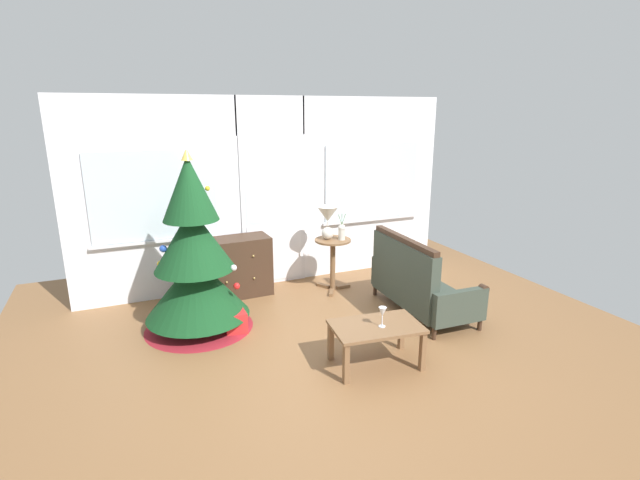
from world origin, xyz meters
name	(u,v)px	position (x,y,z in m)	size (l,w,h in m)	color
ground_plane	(336,346)	(0.00, 0.00, 0.00)	(6.76, 6.76, 0.00)	brown
back_wall_with_door	(272,193)	(0.00, 2.08, 1.28)	(5.20, 0.14, 2.55)	white
christmas_tree	(195,263)	(-1.24, 1.01, 0.76)	(1.20, 1.20, 1.99)	#4C331E
dresser_cabinet	(235,267)	(-0.62, 1.79, 0.39)	(0.91, 0.47, 0.78)	#3D281C
settee_sofa	(417,283)	(1.24, 0.39, 0.38)	(0.77, 1.49, 0.96)	#3D281C
side_table	(333,254)	(0.63, 1.45, 0.51)	(0.50, 0.48, 0.71)	brown
table_lamp	(328,218)	(0.57, 1.49, 1.00)	(0.28, 0.28, 0.44)	silver
flower_vase	(342,231)	(0.73, 1.39, 0.83)	(0.11, 0.10, 0.35)	beige
coffee_table	(376,331)	(0.19, -0.48, 0.35)	(0.89, 0.61, 0.42)	brown
wine_glass	(382,313)	(0.22, -0.53, 0.56)	(0.08, 0.08, 0.20)	silver
gift_box	(235,322)	(-0.89, 0.73, 0.12)	(0.24, 0.21, 0.24)	red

